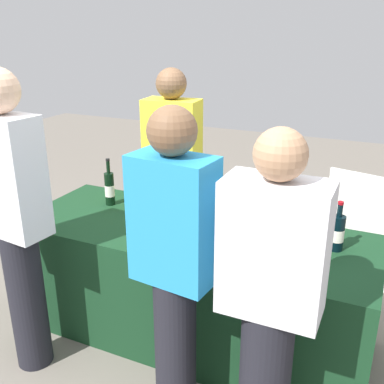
{
  "coord_description": "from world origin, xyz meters",
  "views": [
    {
      "loc": [
        1.06,
        -2.31,
        1.96
      ],
      "look_at": [
        0.0,
        0.0,
        1.01
      ],
      "focal_mm": 42.31,
      "sensor_mm": 36.0,
      "label": 1
    }
  ],
  "objects_px": {
    "wine_bottle_2": "(165,195)",
    "wine_bottle_5": "(315,221)",
    "wine_glass_2": "(241,234)",
    "wine_glass_3": "(272,244)",
    "wine_glass_0": "(158,223)",
    "guest_0": "(15,215)",
    "wine_bottle_0": "(110,188)",
    "wine_bottle_1": "(133,191)",
    "wine_bottle_4": "(296,217)",
    "wine_bottle_6": "(337,232)",
    "server_pouring": "(173,171)",
    "guest_1": "(174,264)",
    "menu_board": "(360,231)",
    "ice_bucket": "(297,235)",
    "wine_bottle_3": "(194,202)",
    "wine_glass_1": "(204,229)",
    "guest_2": "(270,297)"
  },
  "relations": [
    {
      "from": "wine_glass_2",
      "to": "ice_bucket",
      "type": "distance_m",
      "value": 0.31
    },
    {
      "from": "wine_bottle_5",
      "to": "wine_glass_2",
      "type": "distance_m",
      "value": 0.46
    },
    {
      "from": "wine_bottle_5",
      "to": "wine_glass_1",
      "type": "height_order",
      "value": "wine_bottle_5"
    },
    {
      "from": "wine_glass_0",
      "to": "wine_glass_1",
      "type": "xyz_separation_m",
      "value": [
        0.28,
        0.04,
        0.0
      ]
    },
    {
      "from": "wine_bottle_0",
      "to": "wine_bottle_1",
      "type": "bearing_deg",
      "value": 5.85
    },
    {
      "from": "wine_bottle_2",
      "to": "wine_glass_1",
      "type": "height_order",
      "value": "wine_bottle_2"
    },
    {
      "from": "wine_bottle_2",
      "to": "wine_bottle_5",
      "type": "height_order",
      "value": "wine_bottle_5"
    },
    {
      "from": "wine_glass_1",
      "to": "guest_0",
      "type": "height_order",
      "value": "guest_0"
    },
    {
      "from": "guest_2",
      "to": "guest_1",
      "type": "bearing_deg",
      "value": 177.69
    },
    {
      "from": "wine_glass_1",
      "to": "wine_glass_2",
      "type": "xyz_separation_m",
      "value": [
        0.2,
        0.05,
        -0.02
      ]
    },
    {
      "from": "wine_bottle_4",
      "to": "guest_2",
      "type": "distance_m",
      "value": 0.88
    },
    {
      "from": "wine_glass_0",
      "to": "ice_bucket",
      "type": "relative_size",
      "value": 0.63
    },
    {
      "from": "guest_0",
      "to": "server_pouring",
      "type": "bearing_deg",
      "value": 82.12
    },
    {
      "from": "wine_bottle_6",
      "to": "wine_bottle_3",
      "type": "bearing_deg",
      "value": 174.92
    },
    {
      "from": "server_pouring",
      "to": "ice_bucket",
      "type": "bearing_deg",
      "value": 146.32
    },
    {
      "from": "wine_bottle_5",
      "to": "menu_board",
      "type": "height_order",
      "value": "wine_bottle_5"
    },
    {
      "from": "wine_glass_3",
      "to": "guest_0",
      "type": "xyz_separation_m",
      "value": [
        -1.31,
        -0.5,
        0.12
      ]
    },
    {
      "from": "wine_bottle_4",
      "to": "guest_1",
      "type": "distance_m",
      "value": 0.94
    },
    {
      "from": "wine_bottle_2",
      "to": "guest_0",
      "type": "xyz_separation_m",
      "value": [
        -0.46,
        -0.88,
        0.11
      ]
    },
    {
      "from": "wine_bottle_2",
      "to": "wine_glass_2",
      "type": "bearing_deg",
      "value": -26.61
    },
    {
      "from": "guest_1",
      "to": "wine_glass_3",
      "type": "bearing_deg",
      "value": 60.49
    },
    {
      "from": "guest_2",
      "to": "wine_bottle_3",
      "type": "bearing_deg",
      "value": 131.18
    },
    {
      "from": "menu_board",
      "to": "wine_glass_0",
      "type": "bearing_deg",
      "value": -114.24
    },
    {
      "from": "wine_bottle_2",
      "to": "wine_glass_0",
      "type": "xyz_separation_m",
      "value": [
        0.17,
        -0.42,
        -0.0
      ]
    },
    {
      "from": "wine_bottle_0",
      "to": "wine_bottle_6",
      "type": "bearing_deg",
      "value": -1.53
    },
    {
      "from": "guest_0",
      "to": "guest_1",
      "type": "height_order",
      "value": "guest_0"
    },
    {
      "from": "wine_glass_0",
      "to": "guest_0",
      "type": "bearing_deg",
      "value": -144.27
    },
    {
      "from": "ice_bucket",
      "to": "menu_board",
      "type": "bearing_deg",
      "value": 76.16
    },
    {
      "from": "wine_glass_1",
      "to": "wine_glass_3",
      "type": "bearing_deg",
      "value": -0.15
    },
    {
      "from": "wine_bottle_3",
      "to": "server_pouring",
      "type": "xyz_separation_m",
      "value": [
        -0.38,
        0.43,
        0.04
      ]
    },
    {
      "from": "wine_bottle_2",
      "to": "server_pouring",
      "type": "relative_size",
      "value": 0.18
    },
    {
      "from": "wine_glass_2",
      "to": "wine_glass_3",
      "type": "relative_size",
      "value": 0.95
    },
    {
      "from": "wine_bottle_6",
      "to": "wine_glass_2",
      "type": "bearing_deg",
      "value": -156.99
    },
    {
      "from": "guest_1",
      "to": "guest_2",
      "type": "distance_m",
      "value": 0.47
    },
    {
      "from": "ice_bucket",
      "to": "guest_1",
      "type": "distance_m",
      "value": 0.78
    },
    {
      "from": "wine_glass_1",
      "to": "menu_board",
      "type": "relative_size",
      "value": 0.16
    },
    {
      "from": "wine_bottle_5",
      "to": "wine_glass_3",
      "type": "relative_size",
      "value": 2.4
    },
    {
      "from": "wine_bottle_6",
      "to": "guest_0",
      "type": "xyz_separation_m",
      "value": [
        -1.61,
        -0.76,
        0.11
      ]
    },
    {
      "from": "guest_1",
      "to": "menu_board",
      "type": "xyz_separation_m",
      "value": [
        0.72,
        1.75,
        -0.44
      ]
    },
    {
      "from": "wine_bottle_6",
      "to": "wine_bottle_5",
      "type": "bearing_deg",
      "value": 148.84
    },
    {
      "from": "wine_bottle_5",
      "to": "guest_2",
      "type": "bearing_deg",
      "value": -92.39
    },
    {
      "from": "wine_bottle_1",
      "to": "ice_bucket",
      "type": "height_order",
      "value": "wine_bottle_1"
    },
    {
      "from": "wine_bottle_3",
      "to": "ice_bucket",
      "type": "height_order",
      "value": "wine_bottle_3"
    },
    {
      "from": "wine_bottle_0",
      "to": "wine_bottle_2",
      "type": "height_order",
      "value": "wine_bottle_0"
    },
    {
      "from": "wine_bottle_5",
      "to": "wine_bottle_1",
      "type": "bearing_deg",
      "value": -178.92
    },
    {
      "from": "wine_bottle_4",
      "to": "wine_glass_3",
      "type": "height_order",
      "value": "wine_bottle_4"
    },
    {
      "from": "wine_bottle_0",
      "to": "wine_bottle_1",
      "type": "height_order",
      "value": "wine_bottle_0"
    },
    {
      "from": "wine_bottle_4",
      "to": "server_pouring",
      "type": "distance_m",
      "value": 1.11
    },
    {
      "from": "wine_bottle_4",
      "to": "wine_bottle_6",
      "type": "bearing_deg",
      "value": -24.82
    },
    {
      "from": "wine_bottle_3",
      "to": "wine_glass_0",
      "type": "bearing_deg",
      "value": -98.61
    }
  ]
}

